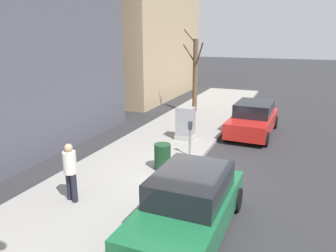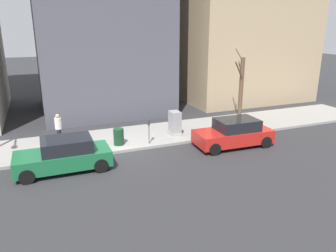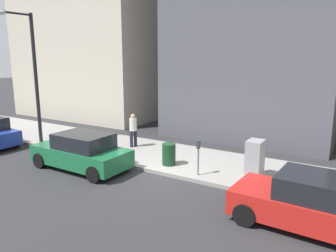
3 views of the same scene
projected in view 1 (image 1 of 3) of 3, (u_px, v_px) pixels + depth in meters
name	position (u px, v px, depth m)	size (l,w,h in m)	color
ground_plane	(186.00, 179.00, 10.83)	(120.00, 120.00, 0.00)	#2B2B2D
sidewalk	(132.00, 168.00, 11.54)	(4.00, 36.00, 0.15)	gray
parked_car_red	(253.00, 119.00, 15.54)	(2.05, 4.26, 1.52)	red
parked_car_green	(189.00, 205.00, 7.69)	(1.94, 4.21, 1.52)	#196038
parking_meter	(190.00, 135.00, 12.25)	(0.14, 0.10, 1.35)	slate
utility_box	(185.00, 124.00, 14.29)	(0.83, 0.61, 1.43)	#A8A399
bare_tree	(195.00, 74.00, 19.12)	(1.65, 1.37, 4.77)	brown
trash_bin	(162.00, 157.00, 11.12)	(0.56, 0.56, 0.90)	#14381E
pedestrian_near_meter	(70.00, 169.00, 8.87)	(0.39, 0.36, 1.66)	#1E1E2D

